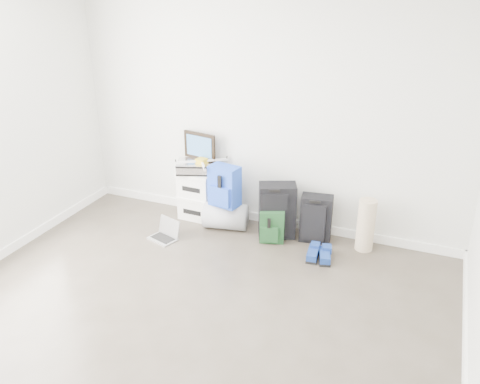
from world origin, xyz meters
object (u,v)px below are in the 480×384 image
at_px(boxes_stack, 197,194).
at_px(duffel_bag, 226,216).
at_px(large_suitcase, 277,211).
at_px(briefcase, 196,167).
at_px(carry_on, 316,219).
at_px(laptop, 165,234).

distance_m(boxes_stack, duffel_bag, 0.48).
xyz_separation_m(boxes_stack, large_suitcase, (1.03, -0.10, 0.02)).
height_order(briefcase, large_suitcase, briefcase).
distance_m(carry_on, laptop, 1.68).
distance_m(briefcase, carry_on, 1.51).
height_order(briefcase, duffel_bag, briefcase).
relative_size(large_suitcase, laptop, 1.75).
bearing_deg(duffel_bag, boxes_stack, 151.07).
bearing_deg(carry_on, duffel_bag, 178.09).
distance_m(large_suitcase, laptop, 1.27).
height_order(large_suitcase, carry_on, large_suitcase).
bearing_deg(boxes_stack, carry_on, 0.26).
height_order(carry_on, laptop, carry_on).
xyz_separation_m(duffel_bag, laptop, (-0.53, -0.48, -0.10)).
xyz_separation_m(boxes_stack, briefcase, (0.00, 0.00, 0.35)).
bearing_deg(carry_on, large_suitcase, -179.20).
bearing_deg(briefcase, duffel_bag, -37.75).
bearing_deg(boxes_stack, laptop, -97.51).
distance_m(boxes_stack, briefcase, 0.35).
xyz_separation_m(boxes_stack, duffel_bag, (0.43, -0.14, -0.14)).
bearing_deg(carry_on, boxes_stack, 170.81).
bearing_deg(large_suitcase, laptop, -178.10).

